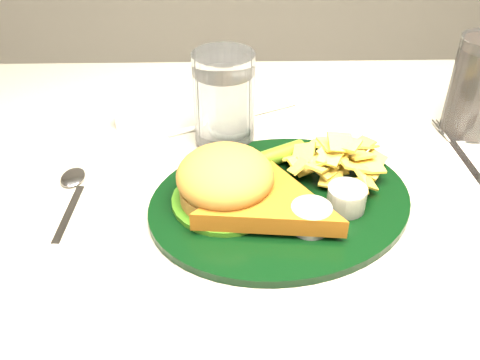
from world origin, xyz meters
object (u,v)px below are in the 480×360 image
(water_glass, at_px, (224,100))
(fork_napkin, at_px, (468,164))
(cola_glass, at_px, (479,88))
(dinner_plate, at_px, (282,180))

(water_glass, relative_size, fork_napkin, 0.79)
(water_glass, distance_m, cola_glass, 0.36)
(cola_glass, bearing_deg, water_glass, -177.40)
(fork_napkin, bearing_deg, cola_glass, 68.20)
(dinner_plate, height_order, water_glass, water_glass)
(dinner_plate, relative_size, fork_napkin, 1.89)
(water_glass, xyz_separation_m, cola_glass, (0.36, 0.02, 0.01))
(cola_glass, relative_size, fork_napkin, 0.85)
(dinner_plate, bearing_deg, water_glass, 95.36)
(cola_glass, distance_m, fork_napkin, 0.12)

